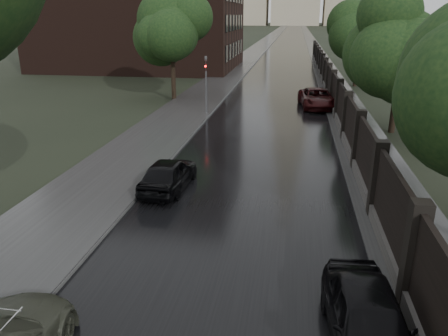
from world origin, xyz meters
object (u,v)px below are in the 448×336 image
Objects in this scene: hatchback_left at (169,174)px; car_right_near at (369,321)px; tree_left_far at (172,33)px; traffic_light at (206,80)px; car_right_far at (317,98)px; tree_right_c at (360,33)px; tree_right_b at (402,46)px.

car_right_near is at bearing 132.20° from hatchback_left.
traffic_light is at bearing -53.53° from tree_left_far.
car_right_near is 0.78× the size of car_right_far.
tree_right_c is 19.26m from traffic_light.
hatchback_left is 0.96× the size of car_right_near.
tree_right_b reaches higher than hatchback_left.
traffic_light is at bearing -82.18° from hatchback_left.
tree_right_b is at bearing -65.46° from car_right_far.
traffic_light is 8.73m from car_right_far.
car_right_far reaches higher than car_right_near.
tree_right_c is at bearing 90.00° from tree_right_b.
tree_right_c reaches higher than traffic_light.
tree_left_far reaches higher than tree_right_b.
car_right_near is (-4.10, -18.70, -4.27)m from tree_right_b.
traffic_light is at bearing 165.76° from tree_right_b.
hatchback_left is 0.74× the size of car_right_far.
car_right_far is at bearing -107.52° from hatchback_left.
tree_right_c reaches higher than hatchback_left.
hatchback_left is (-10.60, -28.76, -4.30)m from tree_right_c.
tree_right_c is 30.96m from hatchback_left.
tree_right_c is at bearing 51.82° from traffic_light.
tree_left_far is at bearing 109.10° from car_right_near.
traffic_light is 13.92m from hatchback_left.
traffic_light reaches higher than car_right_far.
tree_right_c reaches higher than car_right_near.
tree_left_far is at bearing 166.96° from car_right_far.
car_right_far is (6.50, 17.51, 0.06)m from hatchback_left.
hatchback_left is at bearing -75.37° from tree_left_far.
tree_right_c is (0.00, 18.00, 0.00)m from tree_right_b.
car_right_far is at bearing 25.97° from traffic_light.
tree_left_far reaches higher than hatchback_left.
car_right_near is (11.40, -26.70, -4.56)m from tree_left_far.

